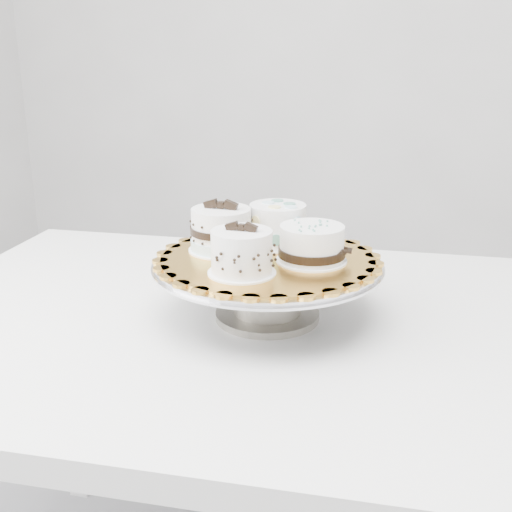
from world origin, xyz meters
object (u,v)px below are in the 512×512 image
at_px(cake_stand, 268,279).
at_px(cake_swirl, 242,253).
at_px(cake_banded, 221,231).
at_px(cake_dots, 278,224).
at_px(table, 265,355).
at_px(cake_ribbon, 312,245).
at_px(cake_board, 268,259).

bearing_deg(cake_stand, cake_swirl, -95.74).
distance_m(cake_banded, cake_dots, 0.10).
bearing_deg(cake_stand, cake_banded, 176.44).
xyz_separation_m(table, cake_ribbon, (0.08, 0.01, 0.21)).
distance_m(cake_stand, cake_banded, 0.11).
bearing_deg(cake_ribbon, cake_dots, 159.66).
xyz_separation_m(table, cake_dots, (-0.01, 0.08, 0.22)).
bearing_deg(cake_banded, cake_dots, 37.24).
distance_m(cake_board, cake_swirl, 0.10).
height_order(cake_stand, cake_ribbon, cake_ribbon).
distance_m(table, cake_dots, 0.23).
relative_size(cake_stand, cake_banded, 3.41).
height_order(cake_board, cake_banded, cake_banded).
bearing_deg(cake_swirl, cake_ribbon, 44.14).
bearing_deg(cake_board, cake_swirl, -95.74).
bearing_deg(cake_board, cake_dots, 97.16).
bearing_deg(cake_ribbon, table, -153.82).
height_order(cake_banded, cake_ribbon, cake_banded).
bearing_deg(table, cake_stand, 58.46).
bearing_deg(cake_stand, cake_board, -90.00).
bearing_deg(table, cake_ribbon, -1.53).
distance_m(table, cake_board, 0.18).
height_order(cake_dots, cake_ribbon, cake_dots).
bearing_deg(table, cake_swirl, -104.45).
distance_m(cake_swirl, cake_banded, 0.12).
xyz_separation_m(cake_swirl, cake_ribbon, (0.08, 0.10, -0.00)).
bearing_deg(cake_banded, cake_swirl, -55.07).
xyz_separation_m(cake_board, cake_swirl, (-0.01, -0.09, 0.04)).
bearing_deg(cake_ribbon, cake_stand, -156.53).
distance_m(cake_banded, cake_ribbon, 0.16).
distance_m(table, cake_swirl, 0.23).
height_order(cake_stand, cake_banded, cake_banded).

